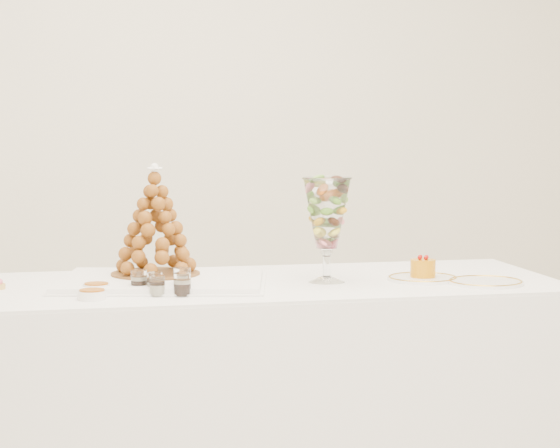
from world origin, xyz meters
name	(u,v)px	position (x,y,z in m)	size (l,w,h in m)	color
buffet_table	(261,393)	(0.04, 0.26, 0.38)	(2.03, 0.92, 0.75)	white
lace_tray	(162,281)	(-0.28, 0.29, 0.77)	(0.65, 0.49, 0.02)	white
macaron_vase	(327,215)	(0.25, 0.20, 0.98)	(0.16, 0.16, 0.34)	white
cake_plate	(423,279)	(0.57, 0.15, 0.76)	(0.23, 0.23, 0.01)	white
spare_plate	(485,282)	(0.74, 0.02, 0.76)	(0.25, 0.25, 0.01)	white
verrine_a	(139,281)	(-0.38, 0.16, 0.79)	(0.05, 0.05, 0.07)	white
verrine_b	(155,283)	(-0.33, 0.12, 0.79)	(0.05, 0.05, 0.06)	white
verrine_c	(182,280)	(-0.24, 0.14, 0.79)	(0.05, 0.05, 0.07)	white
verrine_d	(157,286)	(-0.33, 0.06, 0.79)	(0.05, 0.05, 0.06)	white
verrine_e	(182,285)	(-0.26, 0.04, 0.79)	(0.05, 0.05, 0.07)	white
ramekin_back	(96,288)	(-0.51, 0.18, 0.77)	(0.08, 0.08, 0.03)	white
ramekin_front	(92,295)	(-0.53, 0.05, 0.77)	(0.08, 0.08, 0.03)	white
croquembouche	(155,221)	(-0.29, 0.37, 0.96)	(0.31, 0.31, 0.37)	brown
mousse_cake	(423,268)	(0.58, 0.15, 0.80)	(0.08, 0.08, 0.07)	orange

